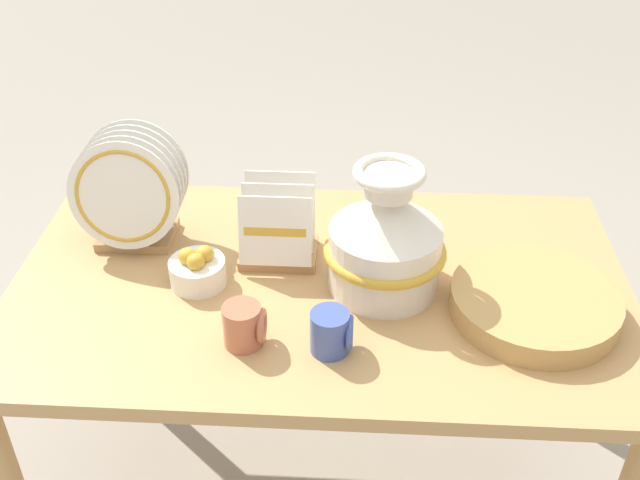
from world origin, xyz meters
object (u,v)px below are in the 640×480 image
dish_rack_square_plates (278,234)px  wicker_charger_stack (534,303)px  fruit_bowl (197,270)px  mug_cobalt_glaze (332,332)px  dish_rack_round_plates (130,194)px  ceramic_vase (386,238)px  mug_terracotta_glaze (245,325)px

dish_rack_square_plates → wicker_charger_stack: 0.58m
dish_rack_square_plates → fruit_bowl: bearing=-146.2°
dish_rack_square_plates → wicker_charger_stack: bearing=-17.5°
dish_rack_square_plates → mug_cobalt_glaze: size_ratio=2.06×
wicker_charger_stack → mug_cobalt_glaze: 0.44m
dish_rack_round_plates → fruit_bowl: (0.18, -0.16, -0.09)m
ceramic_vase → dish_rack_round_plates: size_ratio=1.07×
mug_cobalt_glaze → fruit_bowl: size_ratio=0.73×
ceramic_vase → mug_terracotta_glaze: size_ratio=3.26×
dish_rack_round_plates → wicker_charger_stack: size_ratio=0.79×
wicker_charger_stack → mug_cobalt_glaze: size_ratio=3.90×
dish_rack_round_plates → wicker_charger_stack: dish_rack_round_plates is taller
dish_rack_round_plates → wicker_charger_stack: (0.90, -0.22, -0.10)m
ceramic_vase → fruit_bowl: ceramic_vase is taller
dish_rack_square_plates → mug_terracotta_glaze: bearing=-96.8°
dish_rack_round_plates → wicker_charger_stack: bearing=-13.7°
mug_terracotta_glaze → fruit_bowl: size_ratio=0.73×
fruit_bowl → ceramic_vase: bearing=2.4°
mug_terracotta_glaze → wicker_charger_stack: bearing=12.1°
dish_rack_round_plates → mug_cobalt_glaze: dish_rack_round_plates is taller
dish_rack_square_plates → mug_cobalt_glaze: 0.34m
ceramic_vase → dish_rack_round_plates: 0.60m
ceramic_vase → dish_rack_square_plates: (-0.24, 0.09, -0.06)m
wicker_charger_stack → mug_terracotta_glaze: size_ratio=3.90×
wicker_charger_stack → mug_cobalt_glaze: bearing=-162.0°
wicker_charger_stack → dish_rack_square_plates: bearing=162.5°
ceramic_vase → mug_cobalt_glaze: size_ratio=3.26×
fruit_bowl → mug_cobalt_glaze: bearing=-33.0°
dish_rack_square_plates → fruit_bowl: (-0.17, -0.11, -0.02)m
ceramic_vase → fruit_bowl: bearing=-177.6°
dish_rack_square_plates → mug_terracotta_glaze: 0.30m
dish_rack_round_plates → fruit_bowl: size_ratio=2.22×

